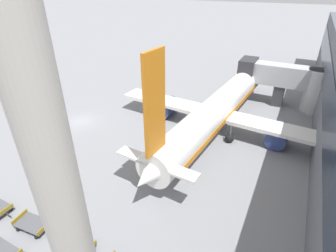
{
  "coord_description": "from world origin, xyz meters",
  "views": [
    {
      "loc": [
        26.56,
        -24.01,
        17.93
      ],
      "look_at": [
        13.8,
        0.98,
        2.25
      ],
      "focal_mm": 28.0,
      "sensor_mm": 36.0,
      "label": 1
    }
  ],
  "objects_px": {
    "baggage_dolly_row_mid_a_col_c": "(75,246)",
    "apron_light_mast": "(61,201)",
    "airplane": "(219,107)",
    "baggage_dolly_row_mid_a_col_b": "(33,224)"
  },
  "relations": [
    {
      "from": "baggage_dolly_row_mid_a_col_c",
      "to": "apron_light_mast",
      "type": "relative_size",
      "value": 0.13
    },
    {
      "from": "baggage_dolly_row_mid_a_col_c",
      "to": "baggage_dolly_row_mid_a_col_b",
      "type": "bearing_deg",
      "value": -179.18
    },
    {
      "from": "airplane",
      "to": "baggage_dolly_row_mid_a_col_b",
      "type": "distance_m",
      "value": 24.8
    },
    {
      "from": "baggage_dolly_row_mid_a_col_b",
      "to": "apron_light_mast",
      "type": "bearing_deg",
      "value": -24.87
    },
    {
      "from": "airplane",
      "to": "baggage_dolly_row_mid_a_col_b",
      "type": "xyz_separation_m",
      "value": [
        -8.23,
        -23.25,
        -2.57
      ]
    },
    {
      "from": "baggage_dolly_row_mid_a_col_c",
      "to": "apron_light_mast",
      "type": "xyz_separation_m",
      "value": [
        9.9,
        -6.77,
        15.23
      ]
    },
    {
      "from": "apron_light_mast",
      "to": "airplane",
      "type": "bearing_deg",
      "value": 101.78
    },
    {
      "from": "baggage_dolly_row_mid_a_col_b",
      "to": "baggage_dolly_row_mid_a_col_c",
      "type": "distance_m",
      "value": 4.58
    },
    {
      "from": "baggage_dolly_row_mid_a_col_b",
      "to": "apron_light_mast",
      "type": "xyz_separation_m",
      "value": [
        14.47,
        -6.71,
        15.23
      ]
    },
    {
      "from": "airplane",
      "to": "baggage_dolly_row_mid_a_col_c",
      "type": "distance_m",
      "value": 23.61
    }
  ]
}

